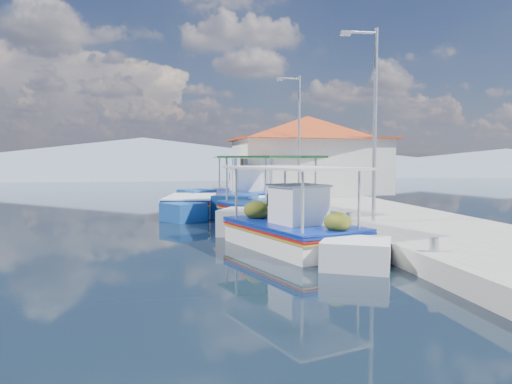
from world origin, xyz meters
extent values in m
plane|color=black|center=(0.00, 0.00, 0.00)|extent=(160.00, 160.00, 0.00)
cube|color=#AFACA3|center=(5.90, 6.00, 0.25)|extent=(5.00, 44.00, 0.50)
cylinder|color=#A5A8AD|center=(3.80, -3.00, 0.65)|extent=(0.20, 0.20, 0.30)
cylinder|color=#A5A8AD|center=(3.80, 2.00, 0.65)|extent=(0.20, 0.20, 0.30)
cylinder|color=#A5A8AD|center=(3.80, 8.00, 0.65)|extent=(0.20, 0.20, 0.30)
cylinder|color=#A5A8AD|center=(3.80, 14.00, 0.65)|extent=(0.20, 0.20, 0.30)
cube|color=white|center=(1.58, 0.51, 0.21)|extent=(3.35, 4.67, 0.92)
cube|color=white|center=(2.45, 3.16, 0.33)|extent=(2.06, 2.06, 1.02)
cube|color=white|center=(0.73, -2.06, 0.21)|extent=(2.01, 2.01, 0.87)
cube|color=navy|center=(1.58, 0.51, 0.64)|extent=(3.45, 4.81, 0.06)
cube|color=#9C0D0E|center=(1.58, 0.51, 0.56)|extent=(3.45, 4.81, 0.05)
cube|color=#C39515|center=(1.58, 0.51, 0.50)|extent=(3.45, 4.81, 0.04)
cube|color=navy|center=(1.58, 0.51, 0.71)|extent=(3.45, 4.78, 0.05)
cube|color=brown|center=(1.58, 0.51, 0.68)|extent=(3.16, 4.54, 0.05)
cube|color=white|center=(1.49, 0.24, 1.21)|extent=(1.51, 1.57, 1.07)
cube|color=silver|center=(1.49, 0.24, 1.77)|extent=(1.64, 1.69, 0.06)
cylinder|color=beige|center=(1.32, 2.46, 1.46)|extent=(0.07, 0.07, 1.55)
cylinder|color=beige|center=(2.94, 1.92, 1.46)|extent=(0.07, 0.07, 1.55)
cylinder|color=beige|center=(0.21, -0.90, 1.46)|extent=(0.07, 0.07, 1.55)
cylinder|color=beige|center=(1.83, -1.44, 1.46)|extent=(0.07, 0.07, 1.55)
cube|color=silver|center=(1.58, 0.51, 2.23)|extent=(3.45, 4.70, 0.07)
ellipsoid|color=#404A13|center=(1.63, 1.92, 0.96)|extent=(0.74, 0.81, 0.55)
ellipsoid|color=#404A13|center=(2.43, 2.17, 0.91)|extent=(0.62, 0.68, 0.47)
ellipsoid|color=#404A13|center=(1.21, -1.21, 0.93)|extent=(0.66, 0.73, 0.50)
sphere|color=#FF6108|center=(2.68, 0.76, 1.41)|extent=(0.39, 0.39, 0.39)
cube|color=#194A97|center=(1.87, 5.19, 0.24)|extent=(3.40, 4.60, 1.05)
cube|color=#194A97|center=(2.75, 7.81, 0.38)|extent=(2.13, 2.13, 1.16)
cube|color=#194A97|center=(1.02, 2.66, 0.24)|extent=(2.07, 2.07, 0.99)
cube|color=navy|center=(1.87, 5.19, 0.73)|extent=(3.51, 4.74, 0.07)
cube|color=#9C0D0E|center=(1.87, 5.19, 0.64)|extent=(3.51, 4.74, 0.06)
cube|color=#C39515|center=(1.87, 5.19, 0.56)|extent=(3.51, 4.74, 0.04)
cube|color=#194A97|center=(1.87, 5.19, 0.81)|extent=(3.51, 4.71, 0.06)
cube|color=brown|center=(1.87, 5.19, 0.77)|extent=(3.21, 4.47, 0.06)
cylinder|color=beige|center=(1.58, 7.11, 1.66)|extent=(0.08, 0.08, 1.77)
cylinder|color=beige|center=(3.26, 6.55, 1.66)|extent=(0.08, 0.08, 1.77)
cylinder|color=beige|center=(0.48, 3.84, 1.66)|extent=(0.08, 0.08, 1.77)
cylinder|color=beige|center=(2.16, 3.27, 1.66)|extent=(0.08, 0.08, 1.77)
cube|color=#0B3B12|center=(1.87, 5.19, 2.54)|extent=(3.51, 4.64, 0.08)
cube|color=#194A97|center=(-0.80, 9.38, 0.24)|extent=(2.55, 3.98, 1.03)
cube|color=#194A97|center=(-1.21, 11.82, 0.37)|extent=(1.96, 1.96, 1.14)
cube|color=#194A97|center=(-0.40, 7.02, 0.24)|extent=(1.91, 1.91, 0.98)
cube|color=navy|center=(-0.80, 9.38, 0.72)|extent=(2.62, 4.10, 0.07)
cube|color=#9C0D0E|center=(-0.80, 9.38, 0.63)|extent=(2.62, 4.10, 0.05)
cube|color=#C39515|center=(-0.80, 9.38, 0.55)|extent=(2.62, 4.10, 0.04)
cube|color=white|center=(-0.80, 9.38, 0.79)|extent=(2.63, 4.06, 0.05)
cube|color=brown|center=(-0.80, 9.38, 0.76)|extent=(2.38, 3.88, 0.05)
cube|color=white|center=(2.03, 12.41, 0.24)|extent=(2.58, 4.55, 1.04)
cube|color=white|center=(2.23, 15.34, 0.37)|extent=(2.33, 2.33, 1.15)
cube|color=white|center=(1.85, 9.57, 0.24)|extent=(2.27, 2.27, 0.98)
cube|color=navy|center=(2.03, 12.41, 0.72)|extent=(2.66, 4.69, 0.07)
cube|color=#9C0D0E|center=(2.03, 12.41, 0.63)|extent=(2.66, 4.69, 0.05)
cube|color=#C39515|center=(2.03, 12.41, 0.56)|extent=(2.66, 4.69, 0.04)
cube|color=navy|center=(2.03, 12.41, 0.80)|extent=(2.68, 4.65, 0.05)
cube|color=brown|center=(2.03, 12.41, 0.77)|extent=(2.40, 4.45, 0.05)
cube|color=white|center=(2.01, 12.08, 1.37)|extent=(1.36, 1.50, 1.20)
cube|color=silver|center=(2.01, 12.08, 1.99)|extent=(1.48, 1.62, 0.07)
cylinder|color=beige|center=(1.24, 14.32, 1.64)|extent=(0.08, 0.08, 1.75)
cylinder|color=beige|center=(3.07, 14.19, 1.64)|extent=(0.08, 0.08, 1.75)
cylinder|color=beige|center=(0.99, 10.62, 1.64)|extent=(0.08, 0.08, 1.75)
cylinder|color=beige|center=(2.83, 10.50, 1.64)|extent=(0.08, 0.08, 1.75)
cube|color=silver|center=(2.03, 12.41, 2.52)|extent=(2.70, 4.56, 0.08)
cube|color=white|center=(6.20, 15.00, 2.00)|extent=(8.00, 6.00, 3.00)
cube|color=red|center=(6.20, 15.00, 3.55)|extent=(8.64, 6.48, 0.10)
pyramid|color=red|center=(6.20, 15.00, 4.20)|extent=(10.49, 10.49, 1.40)
cube|color=brown|center=(2.22, 14.00, 1.50)|extent=(0.06, 1.00, 2.00)
cube|color=navy|center=(2.22, 16.50, 2.10)|extent=(0.06, 1.20, 0.90)
cylinder|color=#A5A8AD|center=(4.60, 2.00, 3.50)|extent=(0.12, 0.12, 6.00)
cylinder|color=#A5A8AD|center=(4.10, 2.00, 6.35)|extent=(1.00, 0.08, 0.08)
cube|color=#A5A8AD|center=(3.60, 2.00, 6.30)|extent=(0.30, 0.14, 0.14)
cylinder|color=#A5A8AD|center=(4.60, 11.00, 3.50)|extent=(0.12, 0.12, 6.00)
cylinder|color=#A5A8AD|center=(4.10, 11.00, 6.35)|extent=(1.00, 0.08, 0.08)
cube|color=#A5A8AD|center=(3.60, 11.00, 6.30)|extent=(0.30, 0.14, 0.14)
cone|color=slate|center=(-5.00, 56.00, 2.45)|extent=(96.00, 96.00, 5.50)
cone|color=slate|center=(25.00, 56.00, 1.60)|extent=(76.80, 76.80, 3.80)
cone|color=slate|center=(50.00, 56.00, 1.80)|extent=(89.60, 89.60, 4.20)
camera|label=1|loc=(-1.81, -12.63, 2.52)|focal=34.71mm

